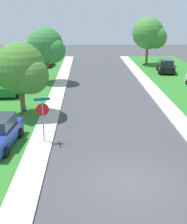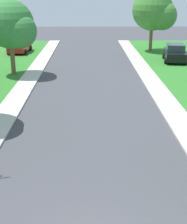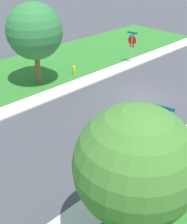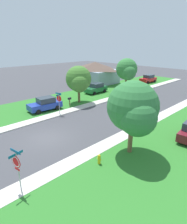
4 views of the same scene
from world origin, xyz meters
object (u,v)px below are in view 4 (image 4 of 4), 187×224
object	(u,v)px
stop_sign_far_corner	(59,100)
car_red_near_corner	(148,79)
fire_hydrant	(99,159)
car_green_across_road	(96,88)
tree_across_left	(134,109)
tree_sidewalk_mid	(79,80)
stop_sign_near_corner	(17,164)
tree_sidewalk_far	(127,70)
house_left_setback	(95,72)
car_blue_driveway_right	(45,104)
mailbox	(70,100)

from	to	relation	value
stop_sign_far_corner	car_red_near_corner	bearing A→B (deg)	96.91
car_red_near_corner	fire_hydrant	xyz separation A→B (m)	(13.92, -30.20, -0.44)
stop_sign_far_corner	car_green_across_road	distance (m)	11.95
tree_across_left	tree_sidewalk_mid	world-z (taller)	tree_across_left
car_green_across_road	tree_across_left	bearing A→B (deg)	-37.09
stop_sign_near_corner	car_green_across_road	size ratio (longest dim) A/B	0.64
stop_sign_far_corner	tree_sidewalk_far	world-z (taller)	tree_sidewalk_far
stop_sign_near_corner	house_left_setback	distance (m)	33.64
stop_sign_near_corner	tree_across_left	xyz separation A→B (m)	(2.24, 8.08, 1.91)
stop_sign_far_corner	car_blue_driveway_right	xyz separation A→B (m)	(-2.55, -0.49, -1.01)
car_red_near_corner	tree_sidewalk_mid	xyz separation A→B (m)	(1.19, -21.31, 2.57)
stop_sign_near_corner	fire_hydrant	distance (m)	5.65
fire_hydrant	tree_sidewalk_far	bearing A→B (deg)	121.88
stop_sign_far_corner	house_left_setback	distance (m)	20.70
car_green_across_road	car_blue_driveway_right	world-z (taller)	same
car_blue_driveway_right	car_red_near_corner	size ratio (longest dim) A/B	1.01
car_blue_driveway_right	car_green_across_road	bearing A→B (deg)	100.10
car_red_near_corner	house_left_setback	world-z (taller)	house_left_setback
stop_sign_far_corner	house_left_setback	xyz separation A→B (m)	(-11.26, 17.36, 0.49)
car_blue_driveway_right	tree_across_left	bearing A→B (deg)	-2.88
stop_sign_near_corner	tree_across_left	size ratio (longest dim) A/B	0.47
car_blue_driveway_right	tree_sidewalk_far	size ratio (longest dim) A/B	0.75
fire_hydrant	car_blue_driveway_right	bearing A→B (deg)	165.16
car_blue_driveway_right	fire_hydrant	size ratio (longest dim) A/B	5.35
stop_sign_near_corner	tree_sidewalk_far	xyz separation A→B (m)	(-10.78, 24.94, 2.04)
stop_sign_near_corner	tree_sidewalk_far	world-z (taller)	tree_sidewalk_far
tree_sidewalk_mid	car_blue_driveway_right	bearing A→B (deg)	-95.94
stop_sign_far_corner	fire_hydrant	world-z (taller)	stop_sign_far_corner
tree_across_left	mailbox	world-z (taller)	tree_across_left
stop_sign_near_corner	stop_sign_far_corner	distance (m)	13.12
car_red_near_corner	tree_sidewalk_far	world-z (taller)	tree_sidewalk_far
tree_sidewalk_far	fire_hydrant	size ratio (longest dim) A/B	7.16
tree_sidewalk_far	fire_hydrant	distance (m)	23.43
car_red_near_corner	stop_sign_far_corner	bearing A→B (deg)	-83.09
car_green_across_road	car_red_near_corner	size ratio (longest dim) A/B	0.99
stop_sign_near_corner	fire_hydrant	world-z (taller)	stop_sign_near_corner
car_blue_driveway_right	car_red_near_corner	world-z (taller)	same
stop_sign_near_corner	tree_sidewalk_far	distance (m)	27.25
stop_sign_near_corner	tree_sidewalk_far	bearing A→B (deg)	113.38
car_green_across_road	house_left_setback	distance (m)	9.34
stop_sign_far_corner	car_blue_driveway_right	bearing A→B (deg)	-169.08
car_blue_driveway_right	tree_sidewalk_far	bearing A→B (deg)	86.28
car_red_near_corner	fire_hydrant	distance (m)	33.25
stop_sign_far_corner	fire_hydrant	size ratio (longest dim) A/B	3.34
car_green_across_road	tree_sidewalk_far	xyz separation A→B (m)	(3.10, 4.67, 3.05)
car_green_across_road	fire_hydrant	xyz separation A→B (m)	(15.33, -15.00, -0.44)
fire_hydrant	mailbox	size ratio (longest dim) A/B	0.63
fire_hydrant	mailbox	world-z (taller)	mailbox
tree_sidewalk_far	house_left_setback	xyz separation A→B (m)	(-9.76, 1.70, -1.54)
tree_sidewalk_mid	fire_hydrant	xyz separation A→B (m)	(12.73, -8.88, -3.01)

